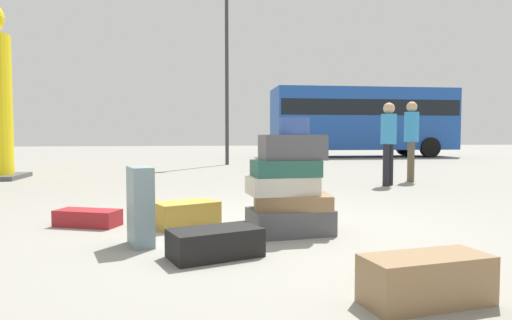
# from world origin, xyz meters

# --- Properties ---
(ground_plane) EXTENTS (80.00, 80.00, 0.00)m
(ground_plane) POSITION_xyz_m (0.00, 0.00, 0.00)
(ground_plane) COLOR gray
(suitcase_tower) EXTENTS (0.85, 0.62, 1.15)m
(suitcase_tower) POSITION_xyz_m (0.22, -0.19, 0.46)
(suitcase_tower) COLOR #4C4C51
(suitcase_tower) RESTS_ON ground
(suitcase_slate_white_trunk) EXTENTS (0.27, 0.41, 0.70)m
(suitcase_slate_white_trunk) POSITION_xyz_m (-1.19, -0.43, 0.35)
(suitcase_slate_white_trunk) COLOR gray
(suitcase_slate_white_trunk) RESTS_ON ground
(suitcase_black_foreground_far) EXTENTS (0.80, 0.59, 0.23)m
(suitcase_black_foreground_far) POSITION_xyz_m (-0.57, -0.92, 0.11)
(suitcase_black_foreground_far) COLOR black
(suitcase_black_foreground_far) RESTS_ON ground
(suitcase_brown_foreground_near) EXTENTS (0.78, 0.41, 0.28)m
(suitcase_brown_foreground_near) POSITION_xyz_m (0.55, -2.12, 0.14)
(suitcase_brown_foreground_near) COLOR olive
(suitcase_brown_foreground_near) RESTS_ON ground
(suitcase_tan_upright_blue) EXTENTS (0.74, 0.61, 0.27)m
(suitcase_tan_upright_blue) POSITION_xyz_m (-0.78, 0.31, 0.13)
(suitcase_tan_upright_blue) COLOR #B28C33
(suitcase_tan_upright_blue) RESTS_ON ground
(suitcase_maroon_left_side) EXTENTS (0.73, 0.53, 0.18)m
(suitcase_maroon_left_side) POSITION_xyz_m (-1.82, 0.53, 0.09)
(suitcase_maroon_left_side) COLOR maroon
(suitcase_maroon_left_side) RESTS_ON ground
(person_bearded_onlooker) EXTENTS (0.30, 0.32, 1.69)m
(person_bearded_onlooker) POSITION_xyz_m (3.99, 4.26, 1.01)
(person_bearded_onlooker) COLOR brown
(person_bearded_onlooker) RESTS_ON ground
(person_tourist_with_camera) EXTENTS (0.30, 0.30, 1.61)m
(person_tourist_with_camera) POSITION_xyz_m (3.16, 3.62, 0.96)
(person_tourist_with_camera) COLOR black
(person_tourist_with_camera) RESTS_ON ground
(parked_bus) EXTENTS (8.47, 3.03, 3.15)m
(parked_bus) POSITION_xyz_m (7.62, 15.27, 1.83)
(parked_bus) COLOR #1E4CA5
(parked_bus) RESTS_ON ground
(lamp_post) EXTENTS (0.36, 0.36, 6.52)m
(lamp_post) POSITION_xyz_m (0.74, 10.49, 4.22)
(lamp_post) COLOR #333338
(lamp_post) RESTS_ON ground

